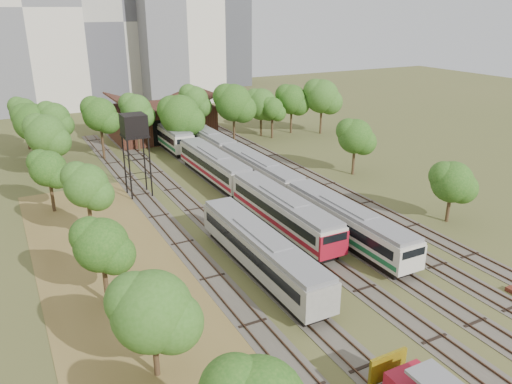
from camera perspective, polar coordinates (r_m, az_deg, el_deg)
ground at (r=40.52m, az=17.42°, el=-11.92°), size 240.00×240.00×0.00m
dry_grass_patch at (r=38.45m, az=-12.00°, el=-13.24°), size 14.00×60.00×0.04m
tracks at (r=58.27m, az=-0.35°, el=-0.71°), size 24.60×80.00×0.19m
railcar_red_set at (r=56.69m, az=-1.35°, el=0.72°), size 2.97×34.58×3.68m
railcar_green_set at (r=61.57m, az=0.44°, el=2.29°), size 2.89×52.08×3.57m
railcar_rear at (r=81.01m, az=-10.03°, el=6.50°), size 3.03×16.08×3.75m
old_grey_coach at (r=41.73m, az=0.59°, el=-6.78°), size 2.92×18.00×3.61m
water_tower at (r=58.74m, az=-13.77°, el=7.17°), size 2.80×2.80×9.70m
rail_pile_far at (r=52.57m, az=15.45°, el=-3.83°), size 0.45×7.19×0.23m
maintenance_shed at (r=86.82m, az=-10.72°, el=8.01°), size 16.45×11.55×7.58m
tree_band_left at (r=54.47m, az=-21.03°, el=2.43°), size 7.92×73.95×8.61m
tree_band_far at (r=80.77m, az=-4.34°, el=9.79°), size 48.30×9.46×9.63m
tree_band_right at (r=66.01m, az=11.33°, el=5.83°), size 5.46×43.21×7.47m
tower_left at (r=118.52m, az=-25.44°, el=18.56°), size 22.00×16.00×42.00m
tower_centre at (r=126.37m, az=-15.91°, el=18.31°), size 20.00×18.00×36.00m
tower_far_right at (r=146.18m, az=-3.80°, el=17.61°), size 12.00×12.00×28.00m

